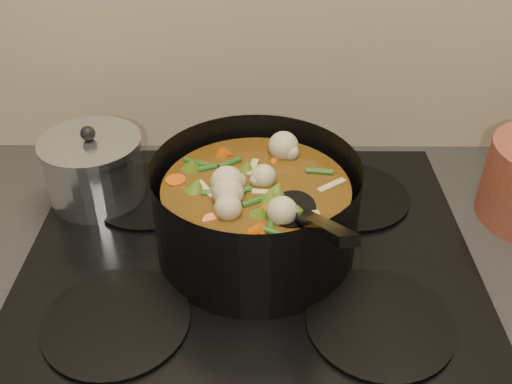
{
  "coord_description": "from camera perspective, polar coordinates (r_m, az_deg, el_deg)",
  "views": [
    {
      "loc": [
        0.01,
        1.33,
        1.47
      ],
      "look_at": [
        0.01,
        1.94,
        1.03
      ],
      "focal_mm": 40.0,
      "sensor_mm": 36.0,
      "label": 1
    }
  ],
  "objects": [
    {
      "name": "saucepan",
      "position": [
        0.91,
        -15.83,
        2.28
      ],
      "size": [
        0.15,
        0.15,
        0.13
      ],
      "rotation": [
        0.0,
        0.0,
        0.23
      ],
      "color": "silver",
      "rests_on": "stovetop"
    },
    {
      "name": "stockpot",
      "position": [
        0.77,
        0.03,
        -1.88
      ],
      "size": [
        0.27,
        0.36,
        0.2
      ],
      "rotation": [
        0.0,
        0.0,
        0.0
      ],
      "color": "black",
      "rests_on": "stovetop"
    },
    {
      "name": "stovetop",
      "position": [
        0.81,
        -0.65,
        -6.47
      ],
      "size": [
        0.62,
        0.54,
        0.03
      ],
      "color": "black",
      "rests_on": "counter"
    }
  ]
}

